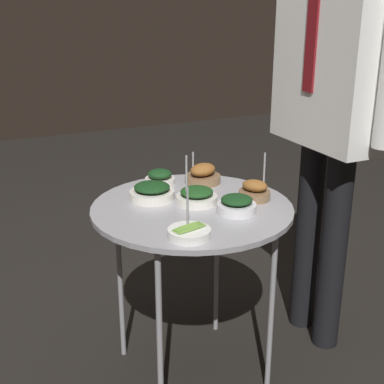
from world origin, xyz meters
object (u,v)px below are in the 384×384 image
object	(u,v)px
bowl_spinach_front_right	(197,196)
bowl_spinach_mid_left	(152,192)
waiter_figure	(335,80)
bowl_spinach_back_left	(160,177)
bowl_roast_near_rim	(203,175)
serving_cart	(192,218)
bowl_roast_back_right	(255,191)
bowl_spinach_mid_right	(237,205)
bowl_asparagus_far_rim	(189,232)

from	to	relation	value
bowl_spinach_front_right	bowl_spinach_mid_left	distance (m)	0.16
bowl_spinach_mid_left	waiter_figure	xyz separation A→B (m)	(0.10, 0.68, 0.36)
bowl_spinach_back_left	bowl_spinach_mid_left	xyz separation A→B (m)	(0.15, -0.09, 0.00)
bowl_spinach_front_right	waiter_figure	distance (m)	0.66
bowl_spinach_front_right	bowl_spinach_mid_left	size ratio (longest dim) A/B	1.11
bowl_spinach_back_left	bowl_spinach_mid_left	distance (m)	0.17
bowl_spinach_mid_left	waiter_figure	world-z (taller)	waiter_figure
bowl_roast_near_rim	bowl_spinach_front_right	bearing A→B (deg)	-31.18
serving_cart	bowl_roast_back_right	bearing A→B (deg)	81.63
bowl_roast_near_rim	bowl_spinach_mid_right	size ratio (longest dim) A/B	1.07
bowl_spinach_back_left	bowl_asparagus_far_rim	bearing A→B (deg)	-11.50
bowl_spinach_front_right	bowl_spinach_mid_right	world-z (taller)	bowl_spinach_front_right
bowl_spinach_back_left	bowl_roast_back_right	size ratio (longest dim) A/B	0.68
bowl_spinach_front_right	bowl_roast_near_rim	xyz separation A→B (m)	(-0.19, 0.11, 0.01)
bowl_asparagus_far_rim	bowl_roast_back_right	bearing A→B (deg)	119.75
waiter_figure	bowl_spinach_front_right	bearing A→B (deg)	-89.90
bowl_roast_back_right	bowl_spinach_mid_right	distance (m)	0.15
bowl_asparagus_far_rim	serving_cart	bearing A→B (deg)	153.52
bowl_asparagus_far_rim	waiter_figure	world-z (taller)	waiter_figure
bowl_spinach_back_left	bowl_roast_near_rim	xyz separation A→B (m)	(0.06, 0.15, 0.01)
bowl_spinach_mid_right	waiter_figure	xyz separation A→B (m)	(-0.13, 0.47, 0.36)
bowl_spinach_back_left	bowl_roast_back_right	bearing A→B (deg)	38.57
bowl_spinach_front_right	bowl_roast_near_rim	distance (m)	0.22
bowl_spinach_front_right	bowl_roast_back_right	size ratio (longest dim) A/B	1.04
bowl_roast_near_rim	bowl_spinach_mid_right	world-z (taller)	bowl_roast_near_rim
bowl_spinach_front_right	bowl_spinach_back_left	world-z (taller)	bowl_spinach_front_right
bowl_spinach_front_right	bowl_asparagus_far_rim	world-z (taller)	bowl_spinach_front_right
bowl_asparagus_far_rim	bowl_spinach_mid_left	bearing A→B (deg)	177.87
bowl_asparagus_far_rim	bowl_spinach_back_left	world-z (taller)	bowl_asparagus_far_rim
bowl_spinach_back_left	bowl_spinach_mid_left	bearing A→B (deg)	-30.45
bowl_asparagus_far_rim	bowl_roast_near_rim	distance (m)	0.50
bowl_spinach_mid_left	bowl_spinach_mid_right	bearing A→B (deg)	41.86
waiter_figure	bowl_roast_back_right	bearing A→B (deg)	-81.81
bowl_spinach_mid_right	waiter_figure	size ratio (longest dim) A/B	0.08
bowl_asparagus_far_rim	bowl_roast_near_rim	xyz separation A→B (m)	(-0.43, 0.25, 0.02)
serving_cart	bowl_roast_back_right	distance (m)	0.24
bowl_spinach_mid_left	bowl_asparagus_far_rim	bearing A→B (deg)	-2.13
bowl_spinach_back_left	bowl_spinach_front_right	bearing A→B (deg)	8.52
bowl_asparagus_far_rim	waiter_figure	xyz separation A→B (m)	(-0.25, 0.69, 0.37)
bowl_spinach_mid_left	bowl_roast_near_rim	bearing A→B (deg)	109.82
serving_cart	waiter_figure	size ratio (longest dim) A/B	0.41
bowl_roast_near_rim	waiter_figure	xyz separation A→B (m)	(0.19, 0.44, 0.36)
bowl_roast_near_rim	bowl_asparagus_far_rim	bearing A→B (deg)	-30.28
bowl_roast_near_rim	waiter_figure	distance (m)	0.60
bowl_spinach_mid_right	bowl_spinach_mid_left	bearing A→B (deg)	-138.14
bowl_roast_back_right	bowl_spinach_mid_left	size ratio (longest dim) A/B	1.07
bowl_spinach_back_left	waiter_figure	size ratio (longest dim) A/B	0.07
bowl_spinach_back_left	bowl_roast_near_rim	world-z (taller)	bowl_roast_near_rim
bowl_asparagus_far_rim	bowl_spinach_mid_right	xyz separation A→B (m)	(-0.11, 0.22, 0.01)
waiter_figure	bowl_asparagus_far_rim	bearing A→B (deg)	-70.45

